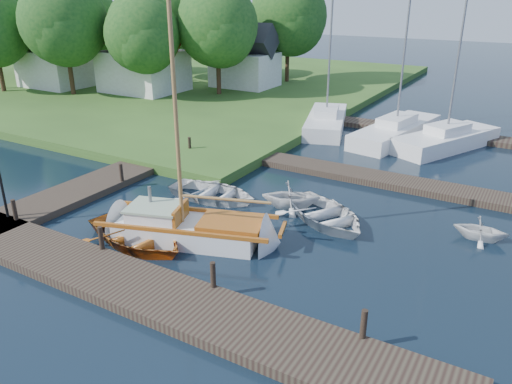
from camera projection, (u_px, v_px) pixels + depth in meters
The scene contains 31 objects.
ground at pixel (256, 221), 19.29m from camera, with size 160.00×160.00×0.00m, color black.
near_dock at pixel (151, 293), 14.44m from camera, with size 18.00×2.20×0.30m, color #2D1F19.
left_dock at pixel (137, 167), 24.58m from camera, with size 2.20×18.00×0.30m, color #2D1F19.
far_dock at pixel (362, 176), 23.49m from camera, with size 14.00×1.60×0.30m, color #2D1F19.
shore at pixel (126, 76), 49.88m from camera, with size 50.00×40.00×0.50m, color #32531F.
mooring_post_0 at pixel (14, 210), 18.55m from camera, with size 0.16×0.16×0.80m, color black.
mooring_post_1 at pixel (101, 238), 16.44m from camera, with size 0.16×0.16×0.80m, color black.
mooring_post_2 at pixel (213, 275), 14.33m from camera, with size 0.16×0.16×0.80m, color black.
mooring_post_3 at pixel (364, 324), 12.22m from camera, with size 0.16×0.16×0.80m, color black.
mooring_post_4 at pixel (121, 172), 22.30m from camera, with size 0.16×0.16×0.80m, color black.
mooring_post_5 at pixel (190, 145), 26.30m from camera, with size 0.16×0.16×0.80m, color black.
lamp_post at pixel (0, 178), 18.34m from camera, with size 0.24×0.24×2.44m.
sailboat at pixel (193, 231), 17.72m from camera, with size 7.41×4.07×9.83m.
dinghy at pixel (137, 232), 17.39m from camera, with size 3.10×4.34×0.90m, color brown.
tender_a at pixel (213, 190), 21.09m from camera, with size 2.82×3.95×0.82m, color white.
tender_b at pixel (291, 194), 20.20m from camera, with size 2.04×2.36×1.24m, color white.
tender_c at pixel (326, 212), 19.02m from camera, with size 2.94×4.12×0.85m, color white.
tender_d at pixel (482, 227), 17.67m from camera, with size 1.60×1.85×0.97m, color white.
marina_boat_0 at pixel (326, 120), 31.76m from camera, with size 4.34×7.55×10.54m.
marina_boat_1 at pixel (396, 130), 29.54m from camera, with size 3.53×8.29×11.26m.
marina_boat_2 at pixel (446, 138), 27.84m from camera, with size 4.95×7.30×12.38m.
house_a at pixel (143, 60), 40.32m from camera, with size 6.30×5.00×6.29m.
house_b at pixel (56, 59), 42.54m from camera, with size 5.77×4.50×5.79m.
house_c at pixel (245, 61), 42.44m from camera, with size 5.25×4.00×5.28m.
tree_1 at pixel (64, 20), 37.85m from camera, with size 6.70×6.70×9.20m.
tree_2 at pixel (143, 33), 36.96m from camera, with size 5.83×5.75×7.82m.
tree_3 at pixel (218, 24), 38.06m from camera, with size 6.41×6.38×8.74m.
tree_4 at pixel (169, 12), 44.80m from camera, with size 7.01×7.01×9.66m.
tree_5 at pixel (91, 22), 47.31m from camera, with size 6.00×5.94×8.10m.
tree_6 at pixel (12, 20), 46.84m from camera, with size 6.24×6.20×8.46m.
tree_7 at pixel (289, 15), 43.37m from camera, with size 6.83×6.83×9.38m.
Camera 1 is at (8.83, -15.04, 8.32)m, focal length 35.00 mm.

